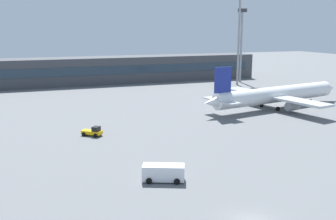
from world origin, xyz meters
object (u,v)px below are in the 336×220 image
object	(u,v)px
floodlight_tower_west	(241,40)
airplane_mid	(277,95)
baggage_tug_yellow	(93,131)
floodlight_tower_east	(239,33)
service_van_white	(164,172)

from	to	relation	value
floodlight_tower_west	airplane_mid	bearing A→B (deg)	-110.30
airplane_mid	baggage_tug_yellow	world-z (taller)	airplane_mid
airplane_mid	baggage_tug_yellow	bearing A→B (deg)	-168.35
airplane_mid	floodlight_tower_east	size ratio (longest dim) A/B	1.41
service_van_white	baggage_tug_yellow	bearing A→B (deg)	100.62
airplane_mid	floodlight_tower_west	world-z (taller)	floodlight_tower_west
floodlight_tower_west	floodlight_tower_east	xyz separation A→B (m)	(-4.82, -6.33, 2.59)
baggage_tug_yellow	service_van_white	bearing A→B (deg)	-79.38
service_van_white	floodlight_tower_east	distance (m)	89.34
airplane_mid	service_van_white	size ratio (longest dim) A/B	7.68
airplane_mid	baggage_tug_yellow	size ratio (longest dim) A/B	11.53
baggage_tug_yellow	floodlight_tower_east	distance (m)	75.25
airplane_mid	floodlight_tower_west	distance (m)	47.92
service_van_white	airplane_mid	bearing A→B (deg)	39.25
baggage_tug_yellow	floodlight_tower_west	xyz separation A→B (m)	(61.51, 53.01, 13.87)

